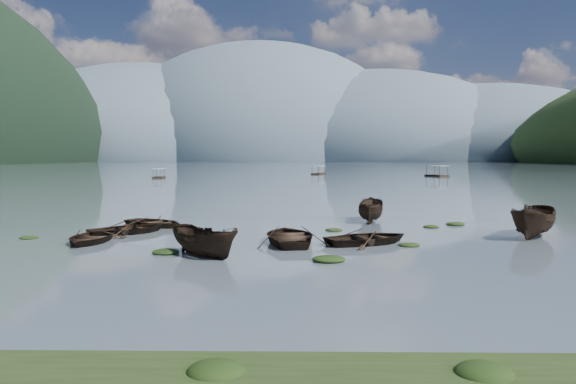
{
  "coord_description": "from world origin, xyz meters",
  "views": [
    {
      "loc": [
        0.49,
        -21.34,
        4.17
      ],
      "look_at": [
        0.0,
        12.0,
        2.0
      ],
      "focal_mm": 32.0,
      "sensor_mm": 36.0,
      "label": 1
    }
  ],
  "objects_px": {
    "rowboat_0": "(90,242)",
    "pontoon_left": "(159,178)",
    "pontoon_centre": "(318,174)",
    "rowboat_3": "(290,242)"
  },
  "relations": [
    {
      "from": "rowboat_3",
      "to": "pontoon_centre",
      "type": "height_order",
      "value": "pontoon_centre"
    },
    {
      "from": "rowboat_0",
      "to": "rowboat_3",
      "type": "distance_m",
      "value": 10.0
    },
    {
      "from": "rowboat_3",
      "to": "pontoon_centre",
      "type": "distance_m",
      "value": 111.12
    },
    {
      "from": "rowboat_0",
      "to": "rowboat_3",
      "type": "height_order",
      "value": "rowboat_3"
    },
    {
      "from": "pontoon_left",
      "to": "pontoon_centre",
      "type": "bearing_deg",
      "value": 31.19
    },
    {
      "from": "rowboat_0",
      "to": "pontoon_centre",
      "type": "relative_size",
      "value": 0.71
    },
    {
      "from": "pontoon_centre",
      "to": "rowboat_3",
      "type": "bearing_deg",
      "value": -71.82
    },
    {
      "from": "rowboat_0",
      "to": "pontoon_left",
      "type": "relative_size",
      "value": 0.79
    },
    {
      "from": "rowboat_0",
      "to": "rowboat_3",
      "type": "bearing_deg",
      "value": -0.19
    },
    {
      "from": "pontoon_centre",
      "to": "rowboat_0",
      "type": "bearing_deg",
      "value": -76.92
    }
  ]
}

